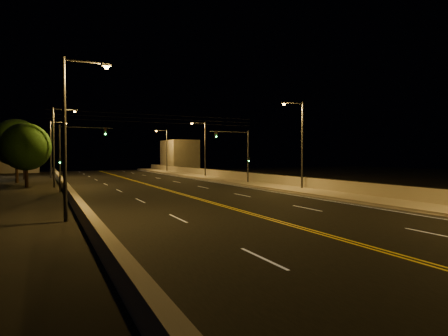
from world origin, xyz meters
name	(u,v)px	position (x,y,z in m)	size (l,w,h in m)	color
ground	(392,254)	(0.00, 0.00, 0.00)	(160.00, 160.00, 0.00)	black
road	(192,197)	(0.00, 20.00, 0.01)	(18.00, 120.00, 0.02)	black
sidewalk	(297,190)	(10.80, 20.00, 0.15)	(3.60, 120.00, 0.30)	#A09586
curb	(281,192)	(8.93, 20.00, 0.07)	(0.14, 120.00, 0.15)	#A09586
parapet_wall	(311,183)	(12.45, 20.00, 0.80)	(0.30, 120.00, 1.00)	#A29787
jersey_barrier	(73,198)	(-9.31, 20.00, 0.41)	(0.45, 120.00, 0.83)	#A29787
distant_building_right	(179,156)	(16.50, 71.18, 3.42)	(6.00, 10.00, 6.85)	gray
distant_building_left	(17,151)	(-16.00, 77.43, 4.30)	(8.00, 8.00, 8.60)	gray
parapet_rail	(311,178)	(12.45, 20.00, 1.33)	(0.06, 0.06, 120.00)	black
lane_markings	(193,197)	(0.00, 19.93, 0.02)	(17.32, 116.00, 0.00)	silver
streetlight_1	(300,139)	(11.51, 20.52, 5.08)	(2.55, 0.28, 8.76)	#2D2D33
streetlight_2	(203,145)	(11.51, 45.11, 5.08)	(2.55, 0.28, 8.76)	#2D2D33
streetlight_3	(165,148)	(11.51, 65.46, 5.08)	(2.55, 0.28, 8.76)	#2D2D33
streetlight_4	(70,127)	(-9.91, 12.27, 5.08)	(2.55, 0.28, 8.76)	#2D2D33
streetlight_5	(56,141)	(-9.91, 35.68, 5.08)	(2.55, 0.28, 8.76)	#2D2D33
streetlight_6	(53,145)	(-9.91, 53.57, 5.08)	(2.55, 0.28, 8.76)	#2D2D33
traffic_signal_right	(241,151)	(10.04, 29.97, 4.06)	(5.11, 0.31, 6.47)	#2D2D33
traffic_signal_left	(70,150)	(-8.84, 29.97, 4.06)	(5.11, 0.31, 6.47)	#2D2D33
overhead_wires	(160,119)	(0.00, 29.50, 7.40)	(22.00, 0.03, 0.83)	black
tree_0	(26,147)	(-12.93, 37.04, 4.46)	(5.22, 5.22, 7.07)	black
tree_1	(16,143)	(-14.31, 45.21, 5.15)	(6.02, 6.02, 8.16)	black
tree_2	(24,147)	(-13.74, 52.16, 4.79)	(5.60, 5.60, 7.60)	black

